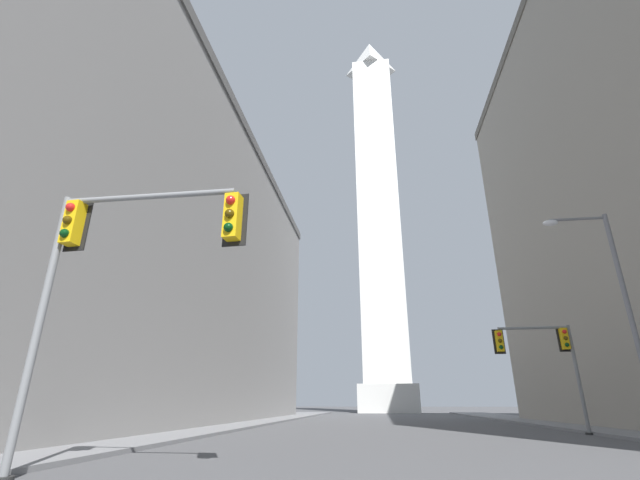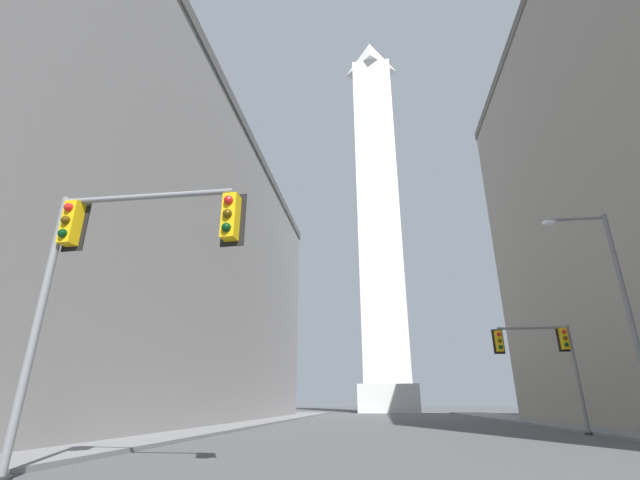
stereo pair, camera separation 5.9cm
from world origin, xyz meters
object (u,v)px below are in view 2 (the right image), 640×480
Objects in this scene: obelisk at (378,203)px; traffic_light_mid_right at (545,351)px; traffic_light_near_left at (112,252)px; street_lamp at (615,296)px.

traffic_light_mid_right is at bearing -81.31° from obelisk.
obelisk is 73.87m from traffic_light_near_left.
traffic_light_mid_right is at bearing 98.27° from street_lamp.
obelisk reaches higher than street_lamp.
traffic_light_near_left is 18.55m from street_lamp.
traffic_light_near_left is (-7.18, -65.93, -32.54)m from obelisk.
street_lamp is (15.71, 9.83, 0.75)m from traffic_light_near_left.
obelisk is 65.04m from street_lamp.
obelisk is 14.30× the size of traffic_light_mid_right.
obelisk is at bearing 83.78° from traffic_light_near_left.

